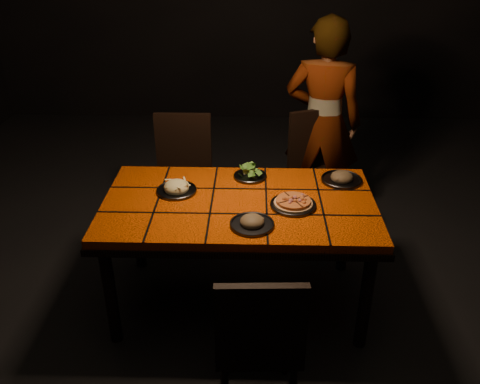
{
  "coord_description": "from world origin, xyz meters",
  "views": [
    {
      "loc": [
        0.08,
        -2.6,
        2.22
      ],
      "look_at": [
        0.01,
        -0.02,
        0.82
      ],
      "focal_mm": 38.0,
      "sensor_mm": 36.0,
      "label": 1
    }
  ],
  "objects_px": {
    "plate_pizza": "(293,204)",
    "plate_pasta": "(176,189)",
    "chair_far_left": "(183,169)",
    "diner": "(323,123)",
    "chair_far_right": "(319,164)",
    "dining_table": "(239,212)",
    "chair_near": "(259,337)"
  },
  "relations": [
    {
      "from": "chair_near",
      "to": "chair_far_left",
      "type": "height_order",
      "value": "chair_far_left"
    },
    {
      "from": "chair_near",
      "to": "diner",
      "type": "height_order",
      "value": "diner"
    },
    {
      "from": "chair_near",
      "to": "chair_far_right",
      "type": "bearing_deg",
      "value": -106.81
    },
    {
      "from": "diner",
      "to": "plate_pizza",
      "type": "xyz_separation_m",
      "value": [
        -0.3,
        -1.18,
        -0.05
      ]
    },
    {
      "from": "diner",
      "to": "plate_pasta",
      "type": "bearing_deg",
      "value": 58.25
    },
    {
      "from": "plate_pasta",
      "to": "chair_far_left",
      "type": "bearing_deg",
      "value": 95.33
    },
    {
      "from": "chair_far_left",
      "to": "plate_pasta",
      "type": "relative_size",
      "value": 3.83
    },
    {
      "from": "dining_table",
      "to": "plate_pizza",
      "type": "relative_size",
      "value": 5.38
    },
    {
      "from": "chair_far_left",
      "to": "diner",
      "type": "xyz_separation_m",
      "value": [
        1.07,
        0.27,
        0.28
      ]
    },
    {
      "from": "dining_table",
      "to": "diner",
      "type": "xyz_separation_m",
      "value": [
        0.61,
        1.13,
        0.14
      ]
    },
    {
      "from": "dining_table",
      "to": "chair_far_left",
      "type": "height_order",
      "value": "chair_far_left"
    },
    {
      "from": "diner",
      "to": "chair_far_left",
      "type": "bearing_deg",
      "value": 26.7
    },
    {
      "from": "chair_far_right",
      "to": "chair_far_left",
      "type": "bearing_deg",
      "value": 164.37
    },
    {
      "from": "dining_table",
      "to": "plate_pizza",
      "type": "distance_m",
      "value": 0.33
    },
    {
      "from": "chair_far_left",
      "to": "plate_pizza",
      "type": "distance_m",
      "value": 1.21
    },
    {
      "from": "chair_near",
      "to": "chair_far_left",
      "type": "xyz_separation_m",
      "value": [
        -0.57,
        1.71,
        0.03
      ]
    },
    {
      "from": "dining_table",
      "to": "chair_near",
      "type": "distance_m",
      "value": 0.87
    },
    {
      "from": "plate_pizza",
      "to": "plate_pasta",
      "type": "height_order",
      "value": "plate_pasta"
    },
    {
      "from": "chair_near",
      "to": "plate_pasta",
      "type": "bearing_deg",
      "value": -64.54
    },
    {
      "from": "dining_table",
      "to": "chair_near",
      "type": "bearing_deg",
      "value": -82.08
    },
    {
      "from": "chair_far_left",
      "to": "plate_pasta",
      "type": "bearing_deg",
      "value": -84.73
    },
    {
      "from": "chair_far_left",
      "to": "dining_table",
      "type": "bearing_deg",
      "value": -62.15
    },
    {
      "from": "chair_far_left",
      "to": "chair_far_right",
      "type": "relative_size",
      "value": 1.0
    },
    {
      "from": "plate_pizza",
      "to": "diner",
      "type": "bearing_deg",
      "value": 75.73
    },
    {
      "from": "chair_far_left",
      "to": "diner",
      "type": "height_order",
      "value": "diner"
    },
    {
      "from": "chair_far_left",
      "to": "chair_far_right",
      "type": "bearing_deg",
      "value": 6.3
    },
    {
      "from": "plate_pasta",
      "to": "chair_far_right",
      "type": "bearing_deg",
      "value": 41.84
    },
    {
      "from": "plate_pizza",
      "to": "plate_pasta",
      "type": "bearing_deg",
      "value": 167.39
    },
    {
      "from": "dining_table",
      "to": "plate_pasta",
      "type": "distance_m",
      "value": 0.41
    },
    {
      "from": "plate_pizza",
      "to": "plate_pasta",
      "type": "distance_m",
      "value": 0.71
    },
    {
      "from": "chair_near",
      "to": "plate_pizza",
      "type": "distance_m",
      "value": 0.86
    },
    {
      "from": "diner",
      "to": "chair_near",
      "type": "bearing_deg",
      "value": 88.38
    }
  ]
}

